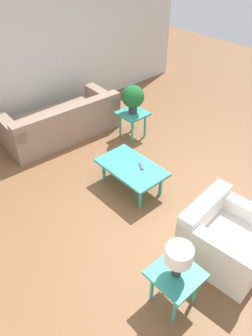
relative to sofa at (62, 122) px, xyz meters
name	(u,v)px	position (x,y,z in m)	size (l,w,h in m)	color
ground_plane	(150,190)	(-2.20, -0.12, -0.27)	(14.00, 14.00, 0.00)	brown
wall_right	(34,50)	(0.86, -0.12, 1.08)	(0.12, 7.20, 2.70)	silver
sofa	(62,122)	(0.00, 0.00, 0.00)	(1.05, 2.15, 0.71)	gray
armchair	(224,239)	(-3.62, 0.08, 0.02)	(1.00, 0.97, 0.71)	silver
coffee_table	(131,169)	(-1.95, 0.05, 0.08)	(1.02, 0.62, 0.40)	teal
side_table_plant	(133,117)	(-0.90, -0.95, 0.14)	(0.48, 0.48, 0.50)	teal
side_table_lamp	(175,278)	(-3.63, 0.98, 0.14)	(0.48, 0.48, 0.50)	teal
potted_plant	(133,97)	(-0.90, -0.95, 0.53)	(0.40, 0.40, 0.51)	#333338
table_lamp	(179,257)	(-3.63, 0.98, 0.50)	(0.27, 0.27, 0.38)	#333333
remote_control	(141,166)	(-2.06, -0.05, 0.14)	(0.16, 0.12, 0.02)	#4C4C51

